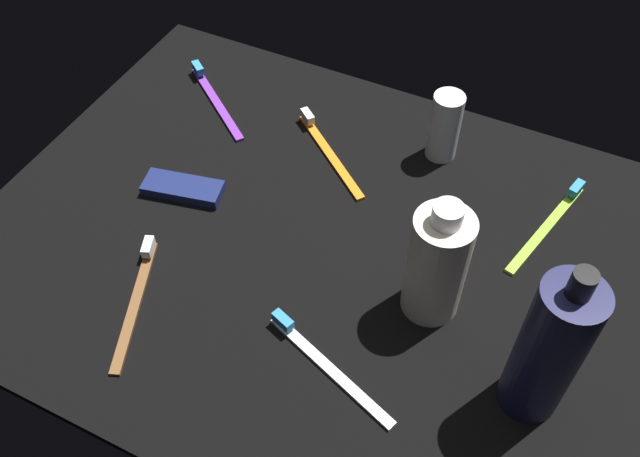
# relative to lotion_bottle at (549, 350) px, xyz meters

# --- Properties ---
(ground_plane) EXTENTS (0.84, 0.64, 0.01)m
(ground_plane) POSITION_rel_lotion_bottle_xyz_m (-0.28, 0.09, -0.10)
(ground_plane) COLOR black
(lotion_bottle) EXTENTS (0.06, 0.06, 0.22)m
(lotion_bottle) POSITION_rel_lotion_bottle_xyz_m (0.00, 0.00, 0.00)
(lotion_bottle) COLOR #1C1E46
(lotion_bottle) RESTS_ON ground_plane
(bodywash_bottle) EXTENTS (0.07, 0.07, 0.17)m
(bodywash_bottle) POSITION_rel_lotion_bottle_xyz_m (-0.13, 0.07, -0.02)
(bodywash_bottle) COLOR silver
(bodywash_bottle) RESTS_ON ground_plane
(deodorant_stick) EXTENTS (0.04, 0.04, 0.10)m
(deodorant_stick) POSITION_rel_lotion_bottle_xyz_m (-0.20, 0.31, -0.05)
(deodorant_stick) COLOR silver
(deodorant_stick) RESTS_ON ground_plane
(toothbrush_brown) EXTENTS (0.08, 0.17, 0.02)m
(toothbrush_brown) POSITION_rel_lotion_bottle_xyz_m (-0.44, -0.07, -0.09)
(toothbrush_brown) COLOR brown
(toothbrush_brown) RESTS_ON ground_plane
(toothbrush_orange) EXTENTS (0.15, 0.12, 0.02)m
(toothbrush_orange) POSITION_rel_lotion_bottle_xyz_m (-0.35, 0.24, -0.09)
(toothbrush_orange) COLOR orange
(toothbrush_orange) RESTS_ON ground_plane
(toothbrush_lime) EXTENTS (0.06, 0.18, 0.02)m
(toothbrush_lime) POSITION_rel_lotion_bottle_xyz_m (-0.04, 0.24, -0.09)
(toothbrush_lime) COLOR #8CD133
(toothbrush_lime) RESTS_ON ground_plane
(toothbrush_white) EXTENTS (0.17, 0.07, 0.02)m
(toothbrush_white) POSITION_rel_lotion_bottle_xyz_m (-0.21, -0.06, -0.09)
(toothbrush_white) COLOR white
(toothbrush_white) RESTS_ON ground_plane
(toothbrush_purple) EXTENTS (0.15, 0.12, 0.02)m
(toothbrush_purple) POSITION_rel_lotion_bottle_xyz_m (-0.55, 0.27, -0.09)
(toothbrush_purple) COLOR purple
(toothbrush_purple) RESTS_ON ground_plane
(snack_bar_navy) EXTENTS (0.11, 0.06, 0.01)m
(snack_bar_navy) POSITION_rel_lotion_bottle_xyz_m (-0.48, 0.09, -0.09)
(snack_bar_navy) COLOR navy
(snack_bar_navy) RESTS_ON ground_plane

